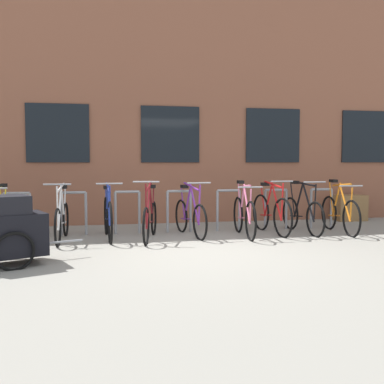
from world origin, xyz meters
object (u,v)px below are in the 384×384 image
object	(u,v)px
bicycle_pink	(244,215)
bicycle_maroon	(150,218)
planter_box	(350,208)
bicycle_purple	(190,216)
bicycle_black	(302,213)
bicycle_red	(271,213)
bicycle_blue	(108,217)
bicycle_orange	(340,213)
bicycle_yellow	(0,221)
bike_trailer	(7,229)
bicycle_white	(62,220)

from	to	relation	value
bicycle_pink	bicycle_maroon	size ratio (longest dim) A/B	1.00
bicycle_pink	planter_box	world-z (taller)	bicycle_pink
bicycle_purple	bicycle_black	bearing A→B (deg)	-1.72
bicycle_black	bicycle_red	world-z (taller)	bicycle_red
bicycle_pink	bicycle_blue	distance (m)	2.49
bicycle_orange	planter_box	bearing A→B (deg)	54.21
bicycle_yellow	bike_trailer	bearing A→B (deg)	-74.57
bicycle_white	bicycle_black	xyz separation A→B (m)	(4.50, 0.02, 0.01)
bicycle_white	bicycle_red	xyz separation A→B (m)	(3.88, 0.06, 0.03)
bicycle_white	bicycle_yellow	size ratio (longest dim) A/B	1.00
bicycle_yellow	bicycle_purple	bearing A→B (deg)	4.19
bike_trailer	planter_box	xyz separation A→B (m)	(6.89, 3.29, -0.19)
bicycle_black	bicycle_maroon	xyz separation A→B (m)	(-2.97, -0.17, -0.01)
bicycle_blue	bicycle_yellow	size ratio (longest dim) A/B	1.02
bicycle_red	bicycle_pink	bearing A→B (deg)	-161.82
bicycle_pink	bike_trailer	distance (m)	4.14
bicycle_black	bicycle_maroon	bearing A→B (deg)	-176.79
bicycle_yellow	bicycle_red	xyz separation A→B (m)	(4.86, 0.21, 0.01)
bicycle_black	planter_box	world-z (taller)	bicycle_black
bicycle_red	bicycle_maroon	size ratio (longest dim) A/B	1.00
bicycle_red	bike_trailer	xyz separation A→B (m)	(-4.40, -1.86, 0.09)
bicycle_purple	bicycle_blue	distance (m)	1.50
bicycle_pink	bicycle_black	world-z (taller)	bicycle_pink
bicycle_orange	bicycle_purple	bearing A→B (deg)	175.91
bicycle_yellow	bicycle_pink	bearing A→B (deg)	0.15
bicycle_black	bicycle_blue	bearing A→B (deg)	179.35
bike_trailer	bicycle_maroon	bearing A→B (deg)	38.86
planter_box	bicycle_white	bearing A→B (deg)	-166.83
bicycle_blue	bicycle_maroon	size ratio (longest dim) A/B	1.03
bicycle_white	bicycle_orange	distance (m)	5.21
bicycle_white	bicycle_black	distance (m)	4.50
bicycle_orange	bicycle_blue	bearing A→B (deg)	177.61
planter_box	bicycle_maroon	bearing A→B (deg)	-161.34
bicycle_black	bike_trailer	world-z (taller)	bicycle_black
bicycle_pink	bicycle_blue	world-z (taller)	same
bicycle_orange	bicycle_black	world-z (taller)	bicycle_orange
bicycle_purple	planter_box	distance (m)	4.31
bicycle_white	bicycle_black	world-z (taller)	bicycle_white
bicycle_white	bike_trailer	distance (m)	1.88
bicycle_orange	bike_trailer	bearing A→B (deg)	-163.69
bicycle_pink	bicycle_red	size ratio (longest dim) A/B	1.00
bicycle_yellow	bicycle_black	bearing A→B (deg)	1.82
bicycle_yellow	bike_trailer	size ratio (longest dim) A/B	1.17
bicycle_red	bike_trailer	bearing A→B (deg)	-157.12
bicycle_yellow	bike_trailer	distance (m)	1.71
bicycle_maroon	bike_trailer	world-z (taller)	bicycle_maroon
bicycle_white	bicycle_maroon	distance (m)	1.53
bicycle_blue	bicycle_maroon	bearing A→B (deg)	-15.85
bicycle_white	bike_trailer	bearing A→B (deg)	-106.33
bicycle_pink	planter_box	bearing A→B (deg)	27.74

